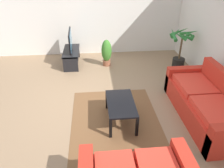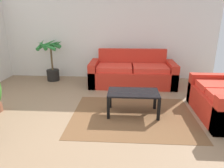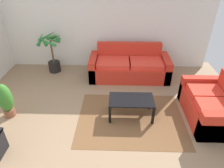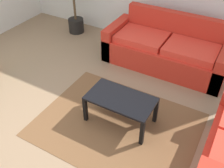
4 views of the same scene
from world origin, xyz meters
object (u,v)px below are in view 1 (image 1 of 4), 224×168
at_px(couch_main, 207,104).
at_px(potted_plant_small, 107,52).
at_px(tv, 70,40).
at_px(tv_stand, 72,55).
at_px(potted_palm, 181,49).
at_px(coffee_table, 121,105).

height_order(couch_main, potted_plant_small, couch_main).
bearing_deg(couch_main, tv, -135.15).
bearing_deg(tv_stand, potted_plant_small, 79.84).
xyz_separation_m(couch_main, tv, (-2.80, -2.79, 0.44)).
distance_m(potted_palm, potted_plant_small, 2.09).
distance_m(tv_stand, tv, 0.45).
bearing_deg(tv_stand, tv, 92.28).
height_order(coffee_table, potted_palm, potted_palm).
xyz_separation_m(couch_main, potted_plant_small, (-2.62, -1.77, 0.11)).
bearing_deg(potted_palm, tv, -100.85).
relative_size(coffee_table, potted_palm, 0.80).
xyz_separation_m(couch_main, tv_stand, (-2.80, -2.79, -0.01)).
bearing_deg(coffee_table, couch_main, 88.86).
distance_m(coffee_table, potted_plant_small, 2.59).
bearing_deg(tv_stand, couch_main, 44.89).
xyz_separation_m(tv_stand, coffee_table, (2.77, 1.10, 0.08)).
relative_size(tv, potted_plant_small, 1.21).
xyz_separation_m(tv, coffee_table, (2.77, 1.10, -0.37)).
bearing_deg(tv, coffee_table, 21.67).
xyz_separation_m(tv_stand, tv, (-0.00, 0.00, 0.45)).
relative_size(tv_stand, potted_plant_small, 1.41).
xyz_separation_m(tv, potted_plant_small, (0.18, 1.02, -0.33)).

